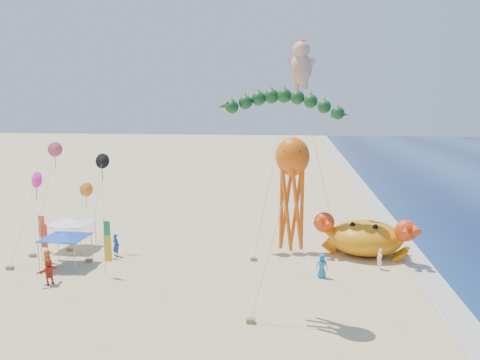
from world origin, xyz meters
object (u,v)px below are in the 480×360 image
canopy_white (71,221)px  octopus_kite (292,185)px  cherub_kite (301,63)px  dragon_kite (282,107)px  canopy_blue (65,235)px  crab_inflatable (366,237)px

canopy_white → octopus_kite: bearing=-29.5°
octopus_kite → canopy_white: octopus_kite is taller
cherub_kite → octopus_kite: (-0.35, -17.32, -8.14)m
cherub_kite → octopus_kite: size_ratio=1.72×
dragon_kite → cherub_kite: bearing=68.3°
canopy_blue → canopy_white: same height
crab_inflatable → cherub_kite: (-5.58, 5.14, 14.43)m
crab_inflatable → octopus_kite: octopus_kite is taller
cherub_kite → crab_inflatable: bearing=-42.6°
crab_inflatable → cherub_kite: 16.30m
cherub_kite → canopy_blue: size_ratio=5.30×
canopy_blue → canopy_white: (-1.66, 4.17, 0.00)m
dragon_kite → cherub_kite: 5.63m
crab_inflatable → canopy_blue: crab_inflatable is taller
octopus_kite → canopy_white: (-19.03, 10.77, -5.41)m
cherub_kite → canopy_white: size_ratio=5.11×
dragon_kite → canopy_blue: bearing=-156.9°
dragon_kite → octopus_kite: 14.23m
canopy_white → dragon_kite: bearing=8.8°
dragon_kite → canopy_white: bearing=-171.2°
canopy_blue → canopy_white: bearing=111.7°
canopy_blue → cherub_kite: bearing=31.2°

